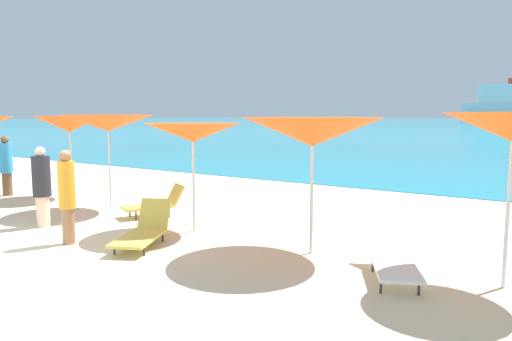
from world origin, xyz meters
name	(u,v)px	position (x,y,z in m)	size (l,w,h in m)	color
ground_plane	(301,187)	(0.00, 10.00, -0.15)	(50.00, 100.00, 0.30)	beige
umbrella_2	(69,124)	(-3.90, 3.79, 2.05)	(1.93, 1.93, 2.28)	silver
umbrella_3	(108,123)	(-1.50, 3.19, 2.11)	(2.21, 2.21, 2.31)	silver
umbrella_4	(193,133)	(1.55, 2.77, 1.96)	(1.91, 1.91, 2.14)	silver
umbrella_5	(313,132)	(4.18, 2.72, 2.02)	(2.33, 2.33, 2.26)	silver
lounge_chair_0	(156,203)	(-0.12, 3.36, 0.30)	(1.11, 1.48, 0.69)	#D8BF4C
lounge_chair_4	(144,230)	(1.47, 1.52, 0.26)	(1.22, 1.69, 0.72)	#D8BF4C
lounge_chair_7	(392,257)	(5.68, 2.32, 0.30)	(1.25, 1.74, 0.67)	white
beachgoer_0	(67,194)	(0.31, 0.81, 0.91)	(0.29, 0.29, 1.69)	#A3704C
beachgoer_1	(6,164)	(-5.71, 2.92, 0.90)	(0.35, 0.35, 1.72)	brown
beachgoer_3	(42,185)	(-1.30, 1.31, 0.87)	(0.36, 0.36, 1.66)	beige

